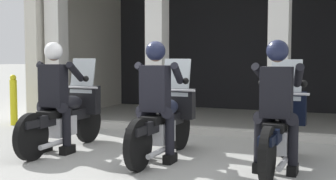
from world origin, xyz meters
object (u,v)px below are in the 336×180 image
police_officer_center (156,91)px  bollard_kerbside (14,100)px  motorcycle_right (280,128)px  police_officer_right (277,95)px  police_officer_left (55,88)px  motorcycle_center (165,121)px  motorcycle_left (67,116)px

police_officer_center → bollard_kerbside: (-3.89, 1.79, -0.44)m
motorcycle_right → police_officer_right: size_ratio=1.29×
police_officer_left → police_officer_right: same height
police_officer_center → bollard_kerbside: police_officer_center is taller
police_officer_center → motorcycle_center: bearing=82.9°
motorcycle_left → police_officer_left: bearing=-90.0°
police_officer_center → motorcycle_left: bearing=164.6°
motorcycle_left → police_officer_center: police_officer_center is taller
motorcycle_right → motorcycle_left: bearing=179.2°
motorcycle_center → motorcycle_left: bearing=175.0°
motorcycle_left → motorcycle_center: (1.55, 0.05, 0.00)m
police_officer_left → police_officer_right: bearing=1.4°
police_officer_left → motorcycle_right: 3.16m
motorcycle_left → bollard_kerbside: (-2.34, 1.56, -0.00)m
motorcycle_left → motorcycle_center: 1.56m
police_officer_center → motorcycle_right: bearing=3.9°
police_officer_center → bollard_kerbside: bearing=148.4°
police_officer_center → police_officer_left: bearing=175.0°
motorcycle_left → motorcycle_center: bearing=2.1°
police_officer_center → police_officer_right: bearing=-6.5°
motorcycle_left → police_officer_left: police_officer_left is taller
motorcycle_left → motorcycle_right: bearing=1.4°
motorcycle_left → police_officer_center: size_ratio=1.29×
police_officer_center → motorcycle_right: 1.64m
police_officer_left → police_officer_right: (3.11, 0.06, 0.00)m
motorcycle_center → police_officer_right: (1.55, -0.27, 0.44)m
motorcycle_center → police_officer_center: (-0.00, -0.28, 0.44)m
motorcycle_left → bollard_kerbside: motorcycle_left is taller
motorcycle_center → motorcycle_right: same height
motorcycle_center → motorcycle_right: bearing=-6.5°
motorcycle_center → police_officer_right: bearing=-16.8°
motorcycle_right → bollard_kerbside: bearing=162.7°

